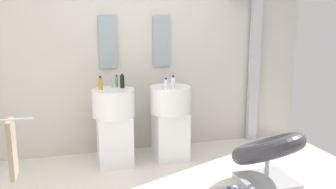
# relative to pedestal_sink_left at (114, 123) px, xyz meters

# --- Properties ---
(rear_partition) EXTENTS (4.80, 0.10, 2.60)m
(rear_partition) POSITION_rel_pedestal_sink_left_xyz_m (0.35, 0.50, 0.79)
(rear_partition) COLOR beige
(rear_partition) RESTS_ON ground_plane
(pedestal_sink_left) EXTENTS (0.50, 0.50, 1.02)m
(pedestal_sink_left) POSITION_rel_pedestal_sink_left_xyz_m (0.00, 0.00, 0.00)
(pedestal_sink_left) COLOR white
(pedestal_sink_left) RESTS_ON ground_plane
(pedestal_sink_right) EXTENTS (0.50, 0.50, 1.02)m
(pedestal_sink_right) POSITION_rel_pedestal_sink_left_xyz_m (0.70, 0.00, 0.00)
(pedestal_sink_right) COLOR white
(pedestal_sink_right) RESTS_ON ground_plane
(vanity_mirror_left) EXTENTS (0.22, 0.03, 0.65)m
(vanity_mirror_left) POSITION_rel_pedestal_sink_left_xyz_m (0.00, 0.43, 0.94)
(vanity_mirror_left) COLOR #8C9EA8
(vanity_mirror_right) EXTENTS (0.22, 0.03, 0.65)m
(vanity_mirror_right) POSITION_rel_pedestal_sink_left_xyz_m (0.70, 0.43, 0.94)
(vanity_mirror_right) COLOR #8C9EA8
(shower_column) EXTENTS (0.49, 0.24, 2.05)m
(shower_column) POSITION_rel_pedestal_sink_left_xyz_m (2.03, 0.38, 0.57)
(shower_column) COLOR #B7BABF
(shower_column) RESTS_ON ground_plane
(lounge_chair) EXTENTS (1.04, 1.04, 0.65)m
(lounge_chair) POSITION_rel_pedestal_sink_left_xyz_m (1.48, -0.99, -0.16)
(lounge_chair) COLOR #B7BABF
(lounge_chair) RESTS_ON ground_plane
(towel_rack) EXTENTS (0.37, 0.22, 0.95)m
(towel_rack) POSITION_rel_pedestal_sink_left_xyz_m (-1.00, -1.03, 0.12)
(towel_rack) COLOR #B7BABF
(towel_rack) RESTS_ON ground_plane
(soap_bottle_amber) EXTENTS (0.05, 0.05, 0.16)m
(soap_bottle_amber) POSITION_rel_pedestal_sink_left_xyz_m (-0.14, 0.02, 0.49)
(soap_bottle_amber) COLOR #C68C38
(soap_bottle_amber) RESTS_ON pedestal_sink_left
(soap_bottle_white) EXTENTS (0.04, 0.04, 0.13)m
(soap_bottle_white) POSITION_rel_pedestal_sink_left_xyz_m (0.61, -0.10, 0.47)
(soap_bottle_white) COLOR white
(soap_bottle_white) RESTS_ON pedestal_sink_right
(soap_bottle_black) EXTENTS (0.05, 0.05, 0.17)m
(soap_bottle_black) POSITION_rel_pedestal_sink_left_xyz_m (0.12, 0.07, 0.49)
(soap_bottle_black) COLOR black
(soap_bottle_black) RESTS_ON pedestal_sink_left
(soap_bottle_clear) EXTENTS (0.05, 0.05, 0.16)m
(soap_bottle_clear) POSITION_rel_pedestal_sink_left_xyz_m (0.69, -0.16, 0.49)
(soap_bottle_clear) COLOR silver
(soap_bottle_clear) RESTS_ON pedestal_sink_right
(soap_bottle_green) EXTENTS (0.04, 0.04, 0.15)m
(soap_bottle_green) POSITION_rel_pedestal_sink_left_xyz_m (0.06, 0.13, 0.48)
(soap_bottle_green) COLOR #59996B
(soap_bottle_green) RESTS_ON pedestal_sink_left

